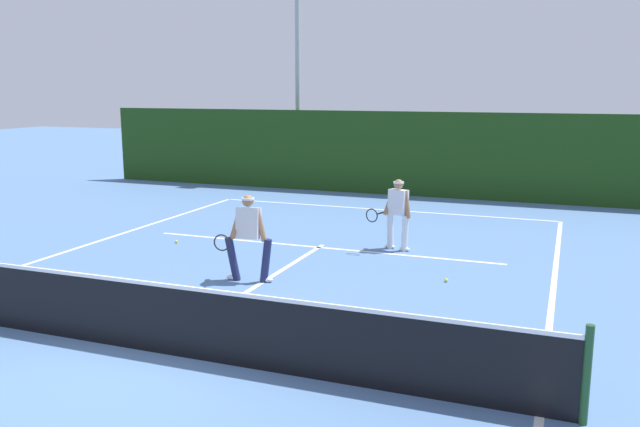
{
  "coord_description": "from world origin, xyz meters",
  "views": [
    {
      "loc": [
        5.0,
        -6.8,
        3.42
      ],
      "look_at": [
        0.49,
        4.97,
        1.0
      ],
      "focal_mm": 36.78,
      "sensor_mm": 36.0,
      "label": 1
    }
  ],
  "objects_px": {
    "player_near": "(248,234)",
    "tennis_ball_extra": "(446,280)",
    "tennis_ball": "(176,242)",
    "player_far": "(397,212)",
    "light_pole": "(298,46)"
  },
  "relations": [
    {
      "from": "player_near",
      "to": "light_pole",
      "type": "relative_size",
      "value": 0.2
    },
    {
      "from": "player_near",
      "to": "tennis_ball",
      "type": "xyz_separation_m",
      "value": [
        -2.87,
        2.05,
        -0.83
      ]
    },
    {
      "from": "player_near",
      "to": "player_far",
      "type": "bearing_deg",
      "value": -128.34
    },
    {
      "from": "player_far",
      "to": "light_pole",
      "type": "bearing_deg",
      "value": -37.8
    },
    {
      "from": "player_far",
      "to": "tennis_ball_extra",
      "type": "height_order",
      "value": "player_far"
    },
    {
      "from": "tennis_ball",
      "to": "tennis_ball_extra",
      "type": "distance_m",
      "value": 6.25
    },
    {
      "from": "light_pole",
      "to": "player_near",
      "type": "bearing_deg",
      "value": -71.25
    },
    {
      "from": "player_far",
      "to": "light_pole",
      "type": "xyz_separation_m",
      "value": [
        -5.94,
        8.68,
        4.07
      ]
    },
    {
      "from": "light_pole",
      "to": "player_far",
      "type": "bearing_deg",
      "value": -55.61
    },
    {
      "from": "player_near",
      "to": "light_pole",
      "type": "height_order",
      "value": "light_pole"
    },
    {
      "from": "player_near",
      "to": "tennis_ball",
      "type": "distance_m",
      "value": 3.62
    },
    {
      "from": "player_far",
      "to": "tennis_ball_extra",
      "type": "bearing_deg",
      "value": 143.12
    },
    {
      "from": "tennis_ball",
      "to": "player_far",
      "type": "bearing_deg",
      "value": 13.89
    },
    {
      "from": "player_near",
      "to": "tennis_ball_extra",
      "type": "relative_size",
      "value": 23.91
    },
    {
      "from": "player_near",
      "to": "tennis_ball",
      "type": "height_order",
      "value": "player_near"
    }
  ]
}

